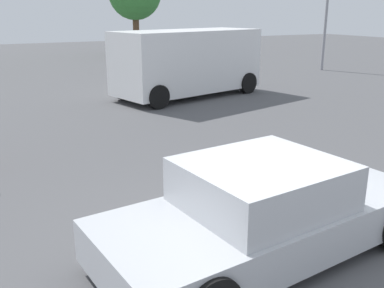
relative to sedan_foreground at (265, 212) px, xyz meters
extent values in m
plane|color=#515154|center=(0.03, 0.02, -0.57)|extent=(80.00, 80.00, 0.00)
cube|color=#B7BABF|center=(0.03, 0.00, -0.15)|extent=(4.50, 2.19, 0.52)
cube|color=#B7BABF|center=(-0.07, -0.01, 0.39)|extent=(1.98, 1.79, 0.56)
cube|color=slate|center=(0.79, 0.08, 0.39)|extent=(0.21, 1.49, 0.47)
cube|color=slate|center=(-0.93, -0.09, 0.39)|extent=(0.21, 1.49, 0.47)
cylinder|color=black|center=(1.41, 0.98, -0.25)|extent=(0.66, 0.28, 0.64)
cylinder|color=black|center=(-1.52, 0.68, -0.25)|extent=(0.66, 0.28, 0.64)
cube|color=white|center=(4.00, 9.88, 0.70)|extent=(5.69, 3.25, 2.09)
cube|color=slate|center=(1.44, 9.27, 1.16)|extent=(0.46, 1.71, 0.84)
cylinder|color=black|center=(2.21, 8.45, -0.19)|extent=(0.80, 0.42, 0.76)
cylinder|color=black|center=(1.76, 10.35, -0.19)|extent=(0.80, 0.42, 0.76)
cylinder|color=black|center=(6.25, 9.41, -0.19)|extent=(0.80, 0.42, 0.76)
cylinder|color=black|center=(5.80, 11.32, -0.19)|extent=(0.80, 0.42, 0.76)
cylinder|color=gray|center=(13.45, 13.09, 2.47)|extent=(0.14, 0.14, 6.07)
cylinder|color=brown|center=(7.73, 24.80, 0.81)|extent=(0.42, 0.42, 2.76)
camera|label=1|loc=(-3.11, -3.97, 2.40)|focal=40.91mm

